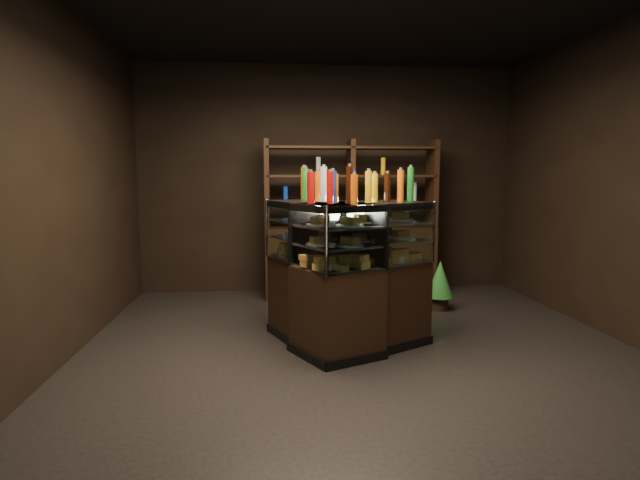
# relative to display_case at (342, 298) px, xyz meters

# --- Properties ---
(ground) EXTENTS (5.00, 5.00, 0.00)m
(ground) POSITION_rel_display_case_xyz_m (0.14, -0.16, -0.45)
(ground) COLOR black
(ground) RESTS_ON ground
(room_shell) EXTENTS (5.02, 5.02, 3.01)m
(room_shell) POSITION_rel_display_case_xyz_m (0.14, -0.16, 1.49)
(room_shell) COLOR black
(room_shell) RESTS_ON ground
(display_case) EXTENTS (1.54, 1.36, 1.33)m
(display_case) POSITION_rel_display_case_xyz_m (0.00, 0.00, 0.00)
(display_case) COLOR black
(display_case) RESTS_ON ground
(food_display) EXTENTS (1.19, 1.11, 0.41)m
(food_display) POSITION_rel_display_case_xyz_m (-0.00, -0.00, 0.54)
(food_display) COLOR #CB8F49
(food_display) RESTS_ON display_case
(bottles_top) EXTENTS (1.04, 0.97, 0.30)m
(bottles_top) POSITION_rel_display_case_xyz_m (0.00, 0.00, 1.01)
(bottles_top) COLOR #D8590A
(bottles_top) RESTS_ON display_case
(potted_conifer) EXTENTS (0.31, 0.31, 0.66)m
(potted_conifer) POSITION_rel_display_case_xyz_m (1.31, 1.12, -0.07)
(potted_conifer) COLOR black
(potted_conifer) RESTS_ON ground
(back_shelving) EXTENTS (2.18, 0.43, 2.00)m
(back_shelving) POSITION_rel_display_case_xyz_m (0.38, 1.89, 0.16)
(back_shelving) COLOR black
(back_shelving) RESTS_ON ground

